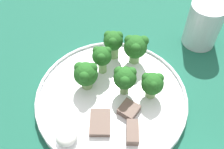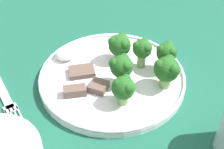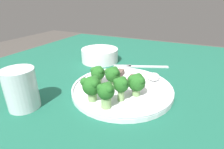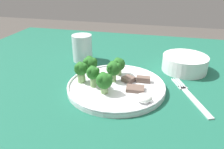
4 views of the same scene
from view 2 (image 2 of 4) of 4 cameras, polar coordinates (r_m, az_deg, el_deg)
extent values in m
cube|color=#195642|center=(0.58, 0.79, -5.89)|extent=(1.33, 1.09, 0.03)
cylinder|color=white|center=(0.60, 0.38, -0.66)|extent=(0.28, 0.28, 0.01)
torus|color=white|center=(0.60, 0.38, -0.02)|extent=(0.28, 0.28, 0.01)
cube|color=silver|center=(0.58, -18.03, -5.95)|extent=(0.03, 0.03, 0.00)
cube|color=silver|center=(0.56, -18.15, -8.23)|extent=(0.02, 0.05, 0.00)
cube|color=silver|center=(0.56, -17.49, -7.99)|extent=(0.02, 0.05, 0.00)
cube|color=silver|center=(0.56, -16.84, -7.75)|extent=(0.02, 0.05, 0.00)
cube|color=silver|center=(0.56, -16.19, -7.50)|extent=(0.02, 0.05, 0.00)
cylinder|color=#7FA866|center=(0.54, 2.03, -4.35)|extent=(0.02, 0.02, 0.02)
sphere|color=#215B1E|center=(0.53, 2.09, -2.48)|extent=(0.04, 0.04, 0.04)
sphere|color=#215B1E|center=(0.52, 0.78, -1.88)|extent=(0.02, 0.02, 0.02)
sphere|color=#215B1E|center=(0.51, 2.99, -2.48)|extent=(0.02, 0.02, 0.02)
sphere|color=#215B1E|center=(0.53, 2.56, -0.91)|extent=(0.02, 0.02, 0.02)
cylinder|color=#7FA866|center=(0.63, 1.38, 3.45)|extent=(0.02, 0.02, 0.02)
sphere|color=#215B1E|center=(0.62, 1.41, 5.35)|extent=(0.04, 0.04, 0.04)
sphere|color=#215B1E|center=(0.61, 0.19, 6.01)|extent=(0.02, 0.02, 0.02)
sphere|color=#215B1E|center=(0.60, 2.24, 5.54)|extent=(0.02, 0.02, 0.02)
sphere|color=#215B1E|center=(0.62, 1.86, 6.77)|extent=(0.02, 0.02, 0.02)
cylinder|color=#7FA866|center=(0.58, 1.70, -0.66)|extent=(0.02, 0.02, 0.03)
sphere|color=#215B1E|center=(0.56, 1.75, 1.47)|extent=(0.04, 0.04, 0.04)
sphere|color=#215B1E|center=(0.55, 0.49, 2.10)|extent=(0.02, 0.02, 0.02)
sphere|color=#215B1E|center=(0.54, 2.61, 1.57)|extent=(0.02, 0.02, 0.02)
sphere|color=#215B1E|center=(0.56, 2.21, 2.96)|extent=(0.02, 0.02, 0.02)
cylinder|color=#7FA866|center=(0.58, 9.68, -1.16)|extent=(0.02, 0.02, 0.02)
sphere|color=#215B1E|center=(0.56, 9.99, 0.96)|extent=(0.05, 0.05, 0.05)
sphere|color=#215B1E|center=(0.55, 8.74, 1.66)|extent=(0.02, 0.02, 0.02)
sphere|color=#215B1E|center=(0.55, 11.15, 1.05)|extent=(0.02, 0.02, 0.02)
sphere|color=#215B1E|center=(0.57, 10.45, 2.61)|extent=(0.02, 0.02, 0.02)
cylinder|color=#7FA866|center=(0.61, 9.67, 1.84)|extent=(0.02, 0.02, 0.03)
sphere|color=#215B1E|center=(0.60, 9.97, 3.93)|extent=(0.04, 0.04, 0.04)
sphere|color=#215B1E|center=(0.59, 8.97, 4.53)|extent=(0.02, 0.02, 0.02)
sphere|color=#215B1E|center=(0.58, 10.89, 4.06)|extent=(0.02, 0.02, 0.02)
sphere|color=#215B1E|center=(0.60, 10.34, 5.23)|extent=(0.02, 0.02, 0.02)
cylinder|color=#7FA866|center=(0.62, 5.41, 2.64)|extent=(0.02, 0.02, 0.03)
sphere|color=#215B1E|center=(0.60, 5.58, 4.73)|extent=(0.04, 0.04, 0.04)
sphere|color=#215B1E|center=(0.59, 4.57, 5.30)|extent=(0.02, 0.02, 0.02)
sphere|color=#215B1E|center=(0.59, 6.37, 4.87)|extent=(0.02, 0.02, 0.02)
sphere|color=#215B1E|center=(0.60, 5.94, 5.95)|extent=(0.02, 0.02, 0.02)
cube|color=brown|center=(0.61, -5.57, 0.55)|extent=(0.05, 0.04, 0.01)
cube|color=brown|center=(0.57, -2.51, -2.21)|extent=(0.04, 0.04, 0.01)
cube|color=brown|center=(0.56, -6.82, -3.01)|extent=(0.04, 0.02, 0.02)
ellipsoid|color=white|center=(0.64, -8.54, 3.70)|extent=(0.04, 0.04, 0.02)
camera|label=1|loc=(0.47, -42.29, 34.02)|focal=42.00mm
camera|label=3|loc=(0.78, 31.77, 23.69)|focal=28.00mm
camera|label=4|loc=(0.99, -13.82, 34.80)|focal=35.00mm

